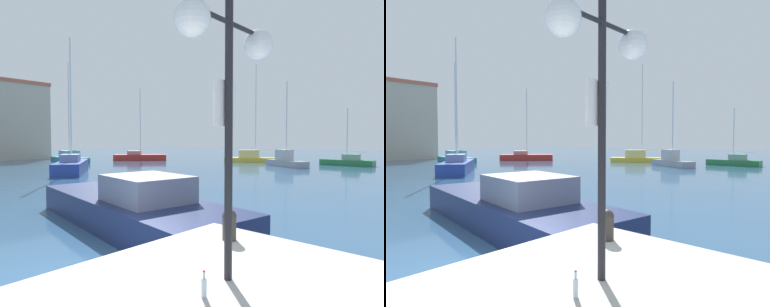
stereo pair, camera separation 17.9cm
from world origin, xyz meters
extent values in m
plane|color=#2D5175|center=(15.00, 20.00, 0.00)|extent=(160.00, 160.00, 0.00)
cylinder|color=black|center=(0.07, -3.14, 3.14)|extent=(0.10, 0.10, 4.32)
cylinder|color=black|center=(0.07, -3.14, 4.15)|extent=(1.33, 0.06, 0.06)
sphere|color=white|center=(-0.60, -3.14, 4.03)|extent=(0.41, 0.41, 0.41)
sphere|color=white|center=(0.74, -3.14, 4.03)|extent=(0.41, 0.41, 0.41)
cube|color=white|center=(0.07, -3.08, 3.18)|extent=(0.44, 0.03, 0.56)
cylinder|color=red|center=(0.07, -3.06, 3.24)|extent=(0.24, 0.01, 0.24)
cylinder|color=silver|center=(-0.49, -3.22, 1.08)|extent=(0.06, 0.06, 0.21)
cylinder|color=silver|center=(-0.49, -3.22, 1.23)|extent=(0.03, 0.03, 0.07)
cylinder|color=#B21E19|center=(-0.49, -3.22, 1.27)|extent=(0.03, 0.03, 0.01)
cylinder|color=#38332D|center=(1.38, -2.19, 1.18)|extent=(0.24, 0.24, 0.41)
sphere|color=#38332D|center=(1.38, -2.19, 1.39)|extent=(0.26, 0.26, 0.26)
cube|color=#28703D|center=(33.87, 5.89, 0.32)|extent=(1.58, 5.37, 0.63)
cube|color=gray|center=(33.88, 5.44, 0.94)|extent=(1.21, 1.62, 0.62)
cylinder|color=silver|center=(33.87, 5.89, 3.42)|extent=(0.12, 0.12, 5.58)
cylinder|color=silver|center=(33.89, 4.92, 1.53)|extent=(0.10, 1.87, 0.08)
cube|color=gold|center=(32.30, 16.33, 0.28)|extent=(6.10, 7.68, 0.56)
cube|color=#DFCD77|center=(31.84, 17.03, 1.05)|extent=(2.63, 2.93, 0.97)
cylinder|color=silver|center=(32.30, 16.33, 6.40)|extent=(0.12, 0.12, 11.67)
cylinder|color=silver|center=(33.08, 15.16, 1.46)|extent=(1.58, 2.32, 0.08)
cube|color=#B22823|center=(24.56, 29.81, 0.40)|extent=(6.62, 6.44, 0.81)
cube|color=#C4716E|center=(23.97, 30.37, 1.06)|extent=(2.44, 2.43, 0.51)
cylinder|color=silver|center=(24.56, 29.81, 5.33)|extent=(0.12, 0.12, 9.05)
cube|color=#233D93|center=(9.85, 20.35, 0.48)|extent=(6.02, 7.53, 0.97)
cube|color=#6E7DB1|center=(9.52, 19.86, 1.28)|extent=(2.26, 2.41, 0.62)
cylinder|color=silver|center=(9.85, 20.35, 6.12)|extent=(0.12, 0.12, 10.30)
cube|color=gray|center=(28.29, 10.15, 0.32)|extent=(3.82, 5.46, 0.64)
cube|color=#ADB0B5|center=(28.45, 10.46, 1.20)|extent=(1.82, 1.95, 1.11)
cylinder|color=silver|center=(28.29, 10.15, 4.76)|extent=(0.12, 0.12, 8.23)
cube|color=#1E707A|center=(16.16, 33.45, 0.31)|extent=(3.60, 7.79, 0.63)
cube|color=#6B9CA2|center=(16.16, 33.43, 1.05)|extent=(2.26, 2.50, 0.84)
cylinder|color=silver|center=(16.16, 33.45, 6.53)|extent=(0.12, 0.12, 11.79)
cylinder|color=silver|center=(15.96, 32.12, 1.53)|extent=(0.47, 2.61, 0.08)
cube|color=#19234C|center=(3.06, 2.93, 0.46)|extent=(4.01, 9.13, 0.91)
cube|color=slate|center=(2.92, 1.95, 1.30)|extent=(2.32, 2.68, 0.77)
cube|color=#B2A893|center=(12.63, 46.40, 5.30)|extent=(10.06, 8.70, 10.60)
cube|color=#B25B42|center=(12.63, 46.40, 10.85)|extent=(10.26, 8.87, 0.50)
camera|label=1|loc=(-3.16, -5.51, 2.72)|focal=30.22mm
camera|label=2|loc=(-3.04, -5.64, 2.72)|focal=30.22mm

